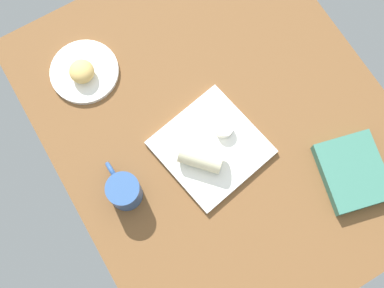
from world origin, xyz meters
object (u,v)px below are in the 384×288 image
round_plate (84,72)px  sauce_cup (224,129)px  scone_pastry (82,71)px  breakfast_wrap (201,157)px  coffee_mug (124,190)px  book_stack (353,172)px  square_plate (211,147)px

round_plate → sauce_cup: bearing=35.1°
scone_pastry → breakfast_wrap: bearing=22.6°
scone_pastry → coffee_mug: 35.88cm
sauce_cup → book_stack: 35.96cm
round_plate → coffee_mug: 37.32cm
sauce_cup → breakfast_wrap: (3.98, -9.56, 1.53)cm
round_plate → coffee_mug: bearing=-10.1°
breakfast_wrap → coffee_mug: size_ratio=0.84×
breakfast_wrap → round_plate: bearing=-111.0°
scone_pastry → square_plate: size_ratio=0.28×
sauce_cup → coffee_mug: coffee_mug is taller
scone_pastry → square_plate: (36.16, 20.07, -3.07)cm
round_plate → scone_pastry: size_ratio=2.71×
round_plate → square_plate: square_plate is taller
scone_pastry → coffee_mug: (35.40, -5.83, 0.77)cm
round_plate → square_plate: 42.03cm
scone_pastry → coffee_mug: size_ratio=0.53×
round_plate → sauce_cup: sauce_cup is taller
book_stack → sauce_cup: bearing=-139.5°
round_plate → book_stack: (62.39, 48.03, 1.02)cm
scone_pastry → sauce_cup: bearing=36.8°
round_plate → square_plate: bearing=27.4°
square_plate → book_stack: 38.11cm
scone_pastry → coffee_mug: bearing=-9.3°
scone_pastry → sauce_cup: 42.40cm
square_plate → breakfast_wrap: 5.98cm
book_stack → round_plate: bearing=-142.4°
round_plate → breakfast_wrap: 42.07cm
round_plate → scone_pastry: 3.44cm
round_plate → breakfast_wrap: size_ratio=1.71×
round_plate → breakfast_wrap: breakfast_wrap is taller
book_stack → coffee_mug: (-25.86, -54.56, 2.93)cm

